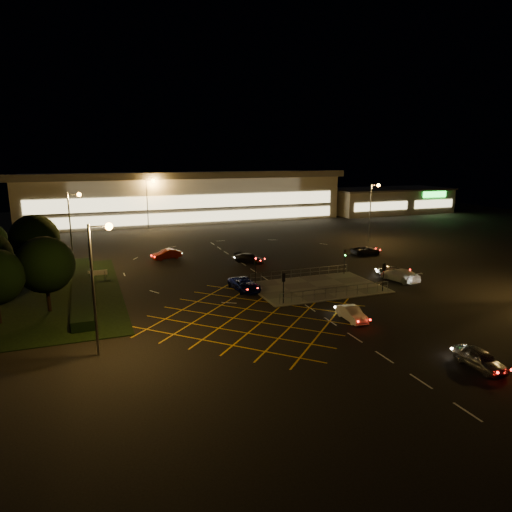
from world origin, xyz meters
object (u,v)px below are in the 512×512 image
object	(u,v)px
car_queue_white	(352,314)
car_east_grey	(366,250)
car_near_silver	(480,358)
car_circ_red	(166,254)
car_approach_white	(400,275)
car_right_silver	(394,271)
car_far_dkgrey	(250,258)
car_left_blue	(244,284)
signal_ne	(345,256)
signal_sw	(284,282)
signal_se	(384,271)
signal_nw	(255,264)

from	to	relation	value
car_queue_white	car_east_grey	distance (m)	29.43
car_near_silver	car_circ_red	bearing A→B (deg)	110.47
car_circ_red	car_approach_white	distance (m)	32.56
car_near_silver	car_right_silver	distance (m)	25.31
car_far_dkgrey	car_approach_white	world-z (taller)	car_approach_white
car_left_blue	car_far_dkgrey	size ratio (longest dim) A/B	1.14
signal_ne	car_east_grey	world-z (taller)	signal_ne
car_far_dkgrey	car_approach_white	bearing A→B (deg)	-86.72
signal_ne	car_left_blue	world-z (taller)	signal_ne
car_left_blue	car_right_silver	xyz separation A→B (m)	(19.54, -0.74, -0.05)
signal_sw	car_east_grey	bearing A→B (deg)	-141.25
car_circ_red	car_approach_white	xyz separation A→B (m)	(24.14, -21.84, 0.04)
car_queue_white	car_circ_red	bearing A→B (deg)	112.50
car_right_silver	car_left_blue	bearing A→B (deg)	115.79
car_left_blue	car_east_grey	size ratio (longest dim) A/B	1.11
signal_sw	car_far_dkgrey	size ratio (longest dim) A/B	0.72
car_queue_white	car_east_grey	size ratio (longest dim) A/B	0.85
signal_se	car_queue_white	xyz separation A→B (m)	(-8.02, -6.41, -1.74)
car_approach_white	car_queue_white	bearing A→B (deg)	26.78
car_right_silver	car_approach_white	bearing A→B (deg)	-171.06
car_queue_white	car_left_blue	size ratio (longest dim) A/B	0.77
signal_sw	signal_ne	distance (m)	14.41
signal_se	car_approach_white	size ratio (longest dim) A/B	0.62
car_circ_red	signal_se	bearing A→B (deg)	22.93
car_circ_red	car_approach_white	world-z (taller)	car_approach_white
car_near_silver	car_left_blue	size ratio (longest dim) A/B	0.81
signal_ne	car_queue_white	world-z (taller)	signal_ne
signal_ne	car_approach_white	world-z (taller)	signal_ne
car_far_dkgrey	car_right_silver	world-z (taller)	car_right_silver
signal_ne	car_approach_white	size ratio (longest dim) A/B	0.62
signal_sw	car_east_grey	xyz separation A→B (m)	(21.49, 17.25, -1.74)
car_near_silver	car_circ_red	xyz separation A→B (m)	(-14.68, 42.75, 0.02)
signal_sw	signal_nw	world-z (taller)	same
car_left_blue	signal_ne	bearing A→B (deg)	2.70
signal_se	car_east_grey	bearing A→B (deg)	-118.82
signal_se	car_queue_white	distance (m)	10.41
signal_se	car_right_silver	world-z (taller)	signal_se
car_circ_red	car_east_grey	bearing A→B (deg)	60.15
signal_ne	car_near_silver	xyz separation A→B (m)	(-4.74, -25.83, -1.68)
car_left_blue	car_circ_red	size ratio (longest dim) A/B	1.17
signal_nw	car_right_silver	size ratio (longest dim) A/B	0.83
car_east_grey	signal_nw	bearing A→B (deg)	116.05
car_queue_white	car_circ_red	distance (m)	33.32
signal_nw	signal_se	bearing A→B (deg)	-33.65
signal_se	signal_sw	bearing A→B (deg)	0.00
signal_nw	car_approach_white	bearing A→B (deg)	-16.39
car_left_blue	car_circ_red	xyz separation A→B (m)	(-5.38, 18.85, 0.01)
car_right_silver	car_east_grey	distance (m)	12.59
signal_nw	car_right_silver	xyz separation A→B (m)	(17.50, -2.68, -1.72)
car_left_blue	car_circ_red	distance (m)	19.61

